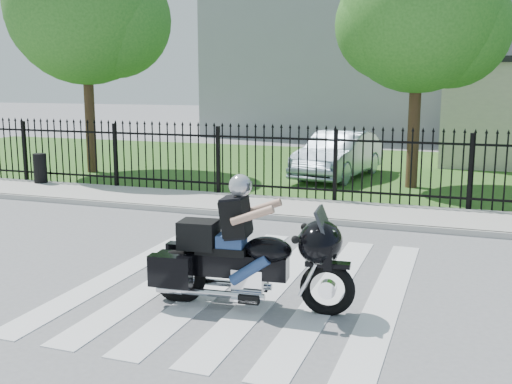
% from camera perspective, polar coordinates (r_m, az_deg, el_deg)
% --- Properties ---
extents(ground, '(120.00, 120.00, 0.00)m').
position_cam_1_polar(ground, '(8.82, -0.91, -8.71)').
color(ground, slate).
rests_on(ground, ground).
extents(crosswalk, '(5.00, 5.50, 0.01)m').
position_cam_1_polar(crosswalk, '(8.82, -0.91, -8.67)').
color(crosswalk, silver).
rests_on(crosswalk, ground).
extents(sidewalk, '(40.00, 2.00, 0.12)m').
position_cam_1_polar(sidewalk, '(13.43, 6.58, -1.79)').
color(sidewalk, '#ADAAA3').
rests_on(sidewalk, ground).
extents(curb, '(40.00, 0.12, 0.12)m').
position_cam_1_polar(curb, '(12.48, 5.53, -2.71)').
color(curb, '#ADAAA3').
rests_on(curb, ground).
extents(grass_strip, '(40.00, 12.00, 0.02)m').
position_cam_1_polar(grass_strip, '(20.22, 11.08, 2.07)').
color(grass_strip, '#325E20').
rests_on(grass_strip, ground).
extents(iron_fence, '(26.00, 0.04, 1.80)m').
position_cam_1_polar(iron_fence, '(14.24, 7.56, 2.33)').
color(iron_fence, black).
rests_on(iron_fence, ground).
extents(tree_left, '(4.80, 4.80, 7.58)m').
position_cam_1_polar(tree_left, '(20.03, -16.02, 16.61)').
color(tree_left, '#382316').
rests_on(tree_left, ground).
extents(tree_mid, '(4.20, 4.20, 6.78)m').
position_cam_1_polar(tree_mid, '(16.95, 15.28, 16.11)').
color(tree_mid, '#382316').
rests_on(tree_mid, ground).
extents(building_tall, '(15.00, 10.00, 12.00)m').
position_cam_1_polar(building_tall, '(34.45, 9.97, 15.49)').
color(building_tall, gray).
rests_on(building_tall, ground).
extents(motorcycle_rider, '(2.70, 0.99, 1.79)m').
position_cam_1_polar(motorcycle_rider, '(7.73, -1.08, -5.80)').
color(motorcycle_rider, black).
rests_on(motorcycle_rider, ground).
extents(parked_car, '(2.14, 4.43, 1.40)m').
position_cam_1_polar(parked_car, '(18.29, 7.88, 3.54)').
color(parked_car, '#93A7B9').
rests_on(parked_car, grass_strip).
extents(litter_bin, '(0.37, 0.37, 0.81)m').
position_cam_1_polar(litter_bin, '(17.68, -19.86, 2.15)').
color(litter_bin, black).
rests_on(litter_bin, sidewalk).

